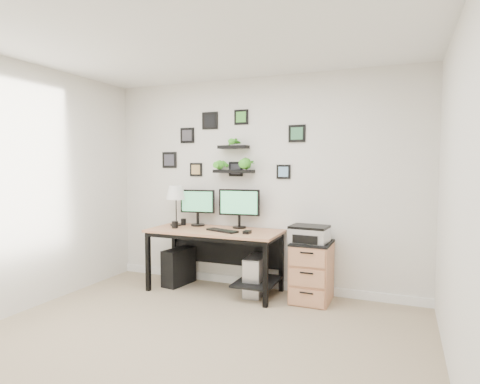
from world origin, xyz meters
The scene contains 14 objects.
room centered at (0.00, 1.98, 0.05)m, with size 4.00×4.00×4.00m.
desk centered at (-0.40, 1.67, 0.63)m, with size 1.60×0.70×0.75m.
monitor_left centered at (-0.77, 1.83, 1.02)m, with size 0.45×0.20×0.46m.
monitor_right centered at (-0.21, 1.86, 1.04)m, with size 0.52×0.18×0.48m.
keyboard centered at (-0.30, 1.55, 0.76)m, with size 0.41×0.13×0.02m, color black.
mouse centered at (0.02, 1.53, 0.77)m, with size 0.07×0.11×0.03m, color black.
table_lamp centered at (-1.05, 1.76, 1.16)m, with size 0.25×0.25×0.51m.
mug centered at (-0.94, 1.56, 0.79)m, with size 0.08×0.08×0.09m, color black.
pen_cup centered at (-0.97, 1.80, 0.79)m, with size 0.07×0.07×0.08m, color black.
pc_tower_black centered at (-0.98, 1.70, 0.23)m, with size 0.20×0.46×0.46m, color black.
pc_tower_grey centered at (0.07, 1.70, 0.23)m, with size 0.24×0.47×0.45m.
file_cabinet centered at (0.73, 1.72, 0.34)m, with size 0.43×0.53×0.67m.
printer centered at (0.70, 1.70, 0.76)m, with size 0.43×0.36×0.18m.
wall_decor centered at (-0.33, 1.93, 1.67)m, with size 1.97×0.18×0.85m.
Camera 1 is at (1.66, -2.68, 1.54)m, focal length 30.00 mm.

